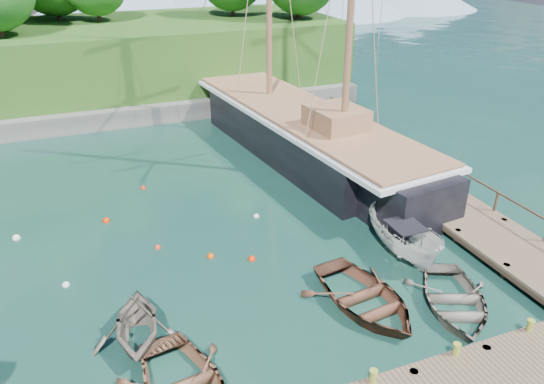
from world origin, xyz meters
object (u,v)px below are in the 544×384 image
Objects in this scene: rowboat_2 at (364,307)px; cabin_boat_white at (402,254)px; rowboat_1 at (139,341)px; rowboat_3 at (453,308)px; schooner at (302,136)px.

cabin_boat_white is at bearing 29.72° from rowboat_2.
rowboat_3 is at bearing -3.33° from rowboat_1.
schooner reaches higher than rowboat_2.
rowboat_2 is at bearing -179.08° from rowboat_3.
rowboat_1 is 8.17m from rowboat_2.
schooner is (4.03, 14.46, 1.20)m from rowboat_2.
rowboat_2 reaches higher than rowboat_3.
rowboat_3 is (3.02, -1.30, 0.00)m from rowboat_2.
rowboat_1 is at bearing -168.50° from rowboat_3.
rowboat_1 is 0.78× the size of rowboat_3.
rowboat_3 is at bearing -92.70° from cabin_boat_white.
schooner reaches higher than rowboat_3.
cabin_boat_white is 0.16× the size of schooner.
cabin_boat_white is (11.45, 1.31, 0.00)m from rowboat_1.
rowboat_1 is at bearing 164.40° from rowboat_2.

